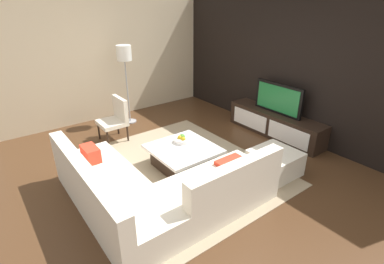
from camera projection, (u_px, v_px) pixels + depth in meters
The scene contains 12 objects.
ground_plane at pixel (182, 171), 4.99m from camera, with size 14.00×14.00×0.00m, color #4C301C.
feature_wall_back at pixel (292, 67), 5.89m from camera, with size 6.40×0.12×2.80m, color black.
side_wall_left at pixel (108, 57), 6.83m from camera, with size 0.12×5.20×2.80m, color beige.
area_rug at pixel (179, 169), 5.06m from camera, with size 3.33×2.77×0.01m, color tan.
media_console at pixel (275, 124), 6.21m from camera, with size 2.15×0.49×0.50m.
television at pixel (278, 99), 5.97m from camera, with size 1.10×0.06×0.61m.
sectional_couch at pixel (153, 190), 4.03m from camera, with size 2.43×2.42×0.82m.
coffee_table at pixel (183, 157), 5.04m from camera, with size 1.04×1.02×0.38m.
accent_chair_near at pixel (116, 117), 5.93m from camera, with size 0.54×0.50×0.87m.
floor_lamp at pixel (124, 58), 6.35m from camera, with size 0.32×0.32×1.75m.
ottoman at pixel (275, 163), 4.87m from camera, with size 0.70×0.70×0.40m, color beige.
fruit_bowl at pixel (182, 140), 5.13m from camera, with size 0.28×0.28×0.14m.
Camera 1 is at (3.49, -2.44, 2.69)m, focal length 27.70 mm.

